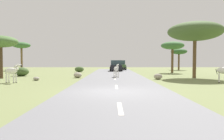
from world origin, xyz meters
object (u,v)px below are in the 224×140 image
car_1 (115,66)px  tree_2 (172,46)px  zebra_1 (11,71)px  bush_1 (20,72)px  bush_2 (78,69)px  rock_0 (77,75)px  rock_2 (35,79)px  tree_0 (178,52)px  car_0 (119,65)px  zebra_0 (115,69)px  tree_3 (20,46)px  tree_4 (194,32)px  rock_1 (157,77)px

car_1 → tree_2: (7.97, -4.20, 2.96)m
tree_2 → zebra_1: bearing=-139.1°
bush_1 → bush_2: bearing=59.8°
rock_0 → rock_2: rock_0 is taller
tree_0 → rock_2: bearing=-131.8°
tree_2 → rock_0: size_ratio=5.41×
zebra_1 → bush_2: bearing=-173.4°
zebra_1 → rock_2: size_ratio=2.89×
car_1 → car_0: bearing=80.3°
bush_1 → rock_0: 7.09m
zebra_0 → bush_1: zebra_0 is taller
zebra_0 → car_1: bearing=-106.9°
bush_2 → bush_1: bearing=-120.2°
tree_3 → tree_4: (24.40, -16.81, 0.20)m
zebra_1 → rock_1: size_ratio=2.01×
car_1 → bush_1: car_1 is taller
rock_1 → tree_0: bearing=67.8°
tree_2 → bush_1: size_ratio=2.76×
bush_2 → rock_2: bearing=-96.1°
zebra_1 → car_0: car_0 is taller
bush_1 → bush_2: size_ratio=1.18×
rock_0 → tree_3: bearing=127.0°
tree_2 → rock_1: 12.48m
zebra_0 → rock_0: size_ratio=1.73×
rock_1 → tree_2: bearing=68.2°
bush_2 → rock_1: 15.97m
tree_0 → rock_1: bearing=-112.2°
tree_2 → bush_1: bearing=-160.1°
tree_3 → rock_0: tree_3 is taller
car_0 → tree_2: (7.06, -9.54, 2.96)m
car_0 → rock_2: (-8.06, -21.69, -0.69)m
rock_0 → rock_1: (7.60, -1.87, -0.01)m
tree_3 → rock_0: 21.58m
tree_4 → rock_1: bearing=-154.0°
rock_2 → bush_1: bearing=123.6°
tree_0 → rock_1: size_ratio=5.10×
tree_0 → tree_3: 28.60m
zebra_0 → car_1: size_ratio=0.33×
car_0 → tree_3: tree_3 is taller
zebra_1 → rock_1: 12.22m
tree_0 → tree_2: 9.75m
tree_2 → tree_3: bearing=162.8°
rock_1 → rock_2: rock_1 is taller
bush_1 → rock_1: 14.90m
zebra_1 → tree_0: bearing=155.1°
zebra_0 → tree_4: bearing=163.4°
tree_3 → bush_1: (6.10, -14.45, -3.90)m
tree_3 → bush_1: 16.16m
zebra_1 → tree_3: (-8.52, 21.76, 3.48)m
bush_1 → rock_2: bearing=-56.4°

